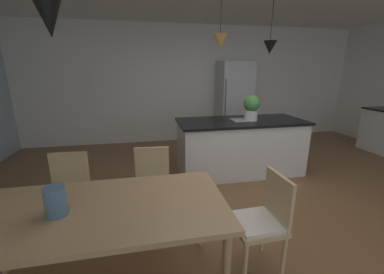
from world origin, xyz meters
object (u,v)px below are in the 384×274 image
(chair_far_left, at_px, (68,193))
(dining_table, at_px, (95,216))
(potted_plant_on_island, at_px, (251,107))
(refrigerator, at_px, (234,103))
(kitchen_island, at_px, (240,146))
(chair_far_right, at_px, (152,185))
(chair_kitchen_end, at_px, (262,219))
(vase_on_dining_table, at_px, (55,201))

(chair_far_left, bearing_deg, dining_table, -62.78)
(dining_table, distance_m, chair_far_left, 0.95)
(dining_table, bearing_deg, potted_plant_on_island, 43.64)
(dining_table, distance_m, refrigerator, 4.56)
(kitchen_island, height_order, potted_plant_on_island, potted_plant_on_island)
(chair_far_right, bearing_deg, chair_far_left, 179.99)
(refrigerator, bearing_deg, kitchen_island, -107.34)
(chair_kitchen_end, relative_size, vase_on_dining_table, 4.29)
(chair_kitchen_end, height_order, chair_far_left, same)
(refrigerator, relative_size, vase_on_dining_table, 9.29)
(potted_plant_on_island, bearing_deg, chair_far_right, -144.76)
(dining_table, bearing_deg, refrigerator, 56.67)
(kitchen_island, bearing_deg, chair_far_right, -141.95)
(chair_far_right, xyz_separation_m, vase_on_dining_table, (-0.65, -0.87, 0.38))
(potted_plant_on_island, distance_m, vase_on_dining_table, 3.11)
(potted_plant_on_island, bearing_deg, vase_on_dining_table, -138.60)
(chair_far_left, distance_m, kitchen_island, 2.64)
(dining_table, bearing_deg, chair_far_right, 62.40)
(kitchen_island, bearing_deg, refrigerator, 72.66)
(chair_far_left, bearing_deg, potted_plant_on_island, 25.05)
(refrigerator, bearing_deg, dining_table, -123.33)
(kitchen_island, bearing_deg, dining_table, -134.05)
(chair_kitchen_end, distance_m, chair_far_left, 1.93)
(refrigerator, bearing_deg, chair_far_right, -124.80)
(potted_plant_on_island, height_order, vase_on_dining_table, potted_plant_on_island)
(chair_far_left, xyz_separation_m, vase_on_dining_table, (0.20, -0.87, 0.38))
(chair_far_left, relative_size, potted_plant_on_island, 2.15)
(kitchen_island, height_order, vase_on_dining_table, vase_on_dining_table)
(kitchen_island, bearing_deg, potted_plant_on_island, 0.00)
(chair_far_right, distance_m, kitchen_island, 1.92)
(potted_plant_on_island, bearing_deg, chair_far_left, -154.95)
(chair_far_left, distance_m, potted_plant_on_island, 2.86)
(chair_kitchen_end, bearing_deg, dining_table, -179.93)
(dining_table, distance_m, chair_far_right, 0.95)
(chair_far_left, bearing_deg, chair_far_right, -0.01)
(chair_far_right, bearing_deg, dining_table, -117.60)
(chair_far_left, xyz_separation_m, kitchen_island, (2.37, 1.18, -0.01))
(dining_table, height_order, refrigerator, refrigerator)
(chair_far_right, bearing_deg, kitchen_island, 38.05)
(chair_far_left, xyz_separation_m, refrigerator, (2.93, 2.98, 0.47))
(vase_on_dining_table, bearing_deg, refrigerator, 54.70)
(chair_far_left, distance_m, vase_on_dining_table, 0.97)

